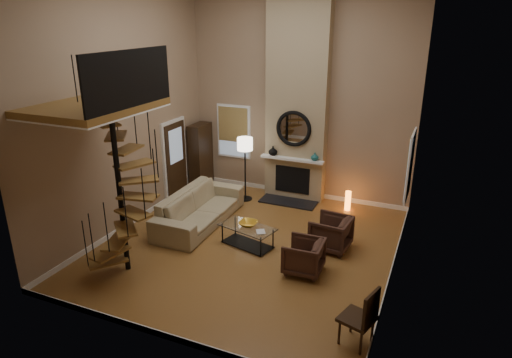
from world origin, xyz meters
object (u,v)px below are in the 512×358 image
at_px(floor_lamp, 245,149).
at_px(side_chair, 363,316).
at_px(sofa, 199,208).
at_px(accent_lamp, 348,201).
at_px(armchair_near, 334,234).
at_px(armchair_far, 307,257).
at_px(coffee_table, 247,234).
at_px(hutch, 201,154).

bearing_deg(floor_lamp, side_chair, -48.73).
xyz_separation_m(sofa, side_chair, (4.37, -2.77, 0.13)).
bearing_deg(accent_lamp, armchair_near, -85.46).
height_order(armchair_far, accent_lamp, armchair_far).
height_order(armchair_far, floor_lamp, floor_lamp).
height_order(armchair_near, coffee_table, armchair_near).
height_order(hutch, floor_lamp, hutch).
xyz_separation_m(coffee_table, accent_lamp, (1.57, 2.73, -0.03)).
distance_m(coffee_table, floor_lamp, 2.84).
bearing_deg(armchair_near, hutch, -111.01).
distance_m(hutch, sofa, 2.58).
bearing_deg(accent_lamp, coffee_table, -119.93).
distance_m(sofa, accent_lamp, 3.77).
distance_m(sofa, side_chair, 5.18).
height_order(sofa, armchair_near, sofa).
bearing_deg(armchair_far, accent_lamp, 176.84).
bearing_deg(armchair_near, accent_lamp, -170.24).
bearing_deg(sofa, hutch, 27.63).
bearing_deg(coffee_table, accent_lamp, 60.07).
bearing_deg(floor_lamp, sofa, -102.54).
relative_size(hutch, accent_lamp, 3.41).
relative_size(hutch, armchair_far, 2.42).
height_order(sofa, coffee_table, sofa).
relative_size(hutch, coffee_table, 1.35).
bearing_deg(hutch, sofa, -61.39).
relative_size(armchair_far, accent_lamp, 1.41).
bearing_deg(sofa, coffee_table, -111.93).
distance_m(armchair_near, coffee_table, 1.84).
height_order(sofa, armchair_far, sofa).
distance_m(hutch, armchair_near, 5.01).
height_order(coffee_table, side_chair, side_chair).
bearing_deg(sofa, side_chair, -123.30).
distance_m(armchair_far, coffee_table, 1.61).
distance_m(floor_lamp, side_chair, 6.10).
bearing_deg(accent_lamp, side_chair, -75.35).
xyz_separation_m(armchair_near, floor_lamp, (-2.86, 1.76, 1.06)).
bearing_deg(coffee_table, side_chair, -37.41).
bearing_deg(sofa, armchair_far, -111.69).
relative_size(hutch, sofa, 0.64).
distance_m(hutch, side_chair, 7.49).
height_order(hutch, armchair_near, hutch).
bearing_deg(sofa, armchair_near, -90.75).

